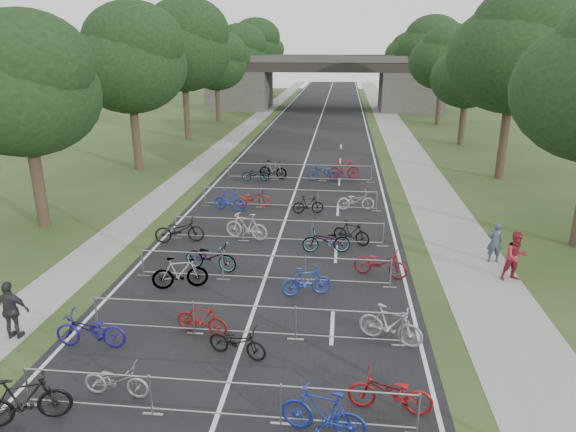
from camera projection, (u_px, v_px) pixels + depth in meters
name	position (u px, v px, depth m)	size (l,w,h in m)	color
road	(318.00, 125.00, 55.75)	(11.00, 140.00, 0.01)	black
sidewalk_right	(393.00, 127.00, 54.94)	(3.00, 140.00, 0.01)	gray
sidewalk_left	(250.00, 124.00, 56.51)	(2.00, 140.00, 0.01)	gray
lane_markings	(318.00, 125.00, 55.75)	(0.12, 140.00, 0.00)	silver
overpass_bridge	(324.00, 82.00, 68.78)	(31.00, 8.00, 7.05)	#403F39
tree_left_0	(24.00, 89.00, 22.72)	(6.72, 6.72, 10.25)	#33261C
tree_left_1	(130.00, 61.00, 33.78)	(7.56, 7.56, 11.53)	#33261C
tree_right_1	(517.00, 52.00, 31.11)	(8.18, 8.18, 12.47)	#33261C
tree_left_2	(184.00, 47.00, 44.83)	(8.40, 8.40, 12.81)	#33261C
tree_right_2	(469.00, 75.00, 43.05)	(6.16, 6.16, 9.39)	#33261C
tree_left_3	(217.00, 62.00, 56.67)	(6.72, 6.72, 10.25)	#33261C
tree_right_3	(444.00, 59.00, 54.05)	(7.17, 7.17, 10.93)	#33261C
tree_left_4	(238.00, 53.00, 67.72)	(7.56, 7.56, 11.53)	#33261C
tree_right_4	(428.00, 48.00, 65.06)	(8.18, 8.18, 12.47)	#33261C
tree_left_5	(254.00, 46.00, 78.78)	(8.40, 8.40, 12.81)	#33261C
tree_right_5	(415.00, 62.00, 76.99)	(6.16, 6.16, 9.39)	#33261C
tree_left_6	(265.00, 56.00, 90.62)	(6.72, 6.72, 10.25)	#33261C
tree_right_6	(406.00, 53.00, 88.00)	(7.17, 7.17, 10.93)	#33261C
barrier_row_1	(215.00, 400.00, 11.83)	(9.70, 0.08, 1.10)	#94969B
barrier_row_2	(244.00, 321.00, 15.22)	(9.70, 0.08, 1.10)	#94969B
barrier_row_3	(264.00, 268.00, 18.80)	(9.70, 0.08, 1.10)	#94969B
barrier_row_4	(277.00, 231.00, 22.58)	(9.70, 0.08, 1.10)	#94969B
barrier_row_5	(289.00, 199.00, 27.29)	(9.70, 0.08, 1.10)	#94969B
barrier_row_6	(299.00, 172.00, 32.95)	(9.70, 0.08, 1.10)	#94969B
bike_4	(25.00, 401.00, 11.71)	(0.57, 2.02, 1.21)	black
bike_5	(116.00, 380.00, 12.68)	(0.59, 1.69, 0.89)	gray
bike_6	(324.00, 413.00, 11.33)	(0.57, 2.01, 1.21)	navy
bike_7	(390.00, 393.00, 12.10)	(0.70, 2.01, 1.06)	maroon
bike_8	(90.00, 330.00, 14.71)	(0.72, 2.07, 1.09)	navy
bike_9	(202.00, 319.00, 15.38)	(0.48, 1.69, 1.02)	maroon
bike_10	(237.00, 342.00, 14.30)	(0.61, 1.76, 0.93)	black
bike_11	(391.00, 325.00, 14.94)	(0.55, 1.94, 1.16)	#A4A3AA
bike_12	(180.00, 273.00, 18.30)	(0.56, 1.98, 1.19)	#94969B
bike_13	(211.00, 257.00, 19.80)	(0.74, 2.12, 1.12)	#94969B
bike_14	(307.00, 281.00, 17.78)	(0.50, 1.77, 1.06)	#1B3796
bike_15	(381.00, 263.00, 19.26)	(0.71, 2.04, 1.07)	maroon
bike_16	(179.00, 230.00, 22.60)	(0.75, 2.15, 1.13)	black
bike_17	(246.00, 226.00, 22.94)	(0.57, 2.03, 1.22)	#AFAEB6
bike_18	(326.00, 241.00, 21.50)	(0.70, 2.00, 1.05)	#94969B
bike_19	(351.00, 233.00, 22.43)	(0.49, 1.74, 1.04)	black
bike_20	(229.00, 201.00, 26.96)	(0.52, 1.83, 1.10)	#1C329B
bike_21	(253.00, 198.00, 27.46)	(0.68, 1.95, 1.03)	maroon
bike_22	(308.00, 205.00, 26.49)	(0.46, 1.61, 0.97)	black
bike_23	(356.00, 200.00, 27.10)	(0.68, 1.95, 1.03)	#A6A5AD
bike_24	(256.00, 174.00, 32.88)	(0.60, 1.73, 0.91)	#94969B
bike_25	(273.00, 170.00, 33.52)	(0.54, 1.91, 1.15)	#94969B
bike_26	(324.00, 173.00, 32.84)	(0.74, 2.12, 1.11)	#1B4799
bike_27	(344.00, 169.00, 33.36)	(0.59, 2.10, 1.26)	maroon
pedestrian_a	(495.00, 242.00, 20.48)	(0.62, 0.41, 1.69)	#363F51
pedestrian_b	(516.00, 257.00, 18.82)	(0.91, 0.71, 1.88)	maroon
pedestrian_c	(11.00, 311.00, 15.07)	(1.06, 0.44, 1.81)	#29292C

